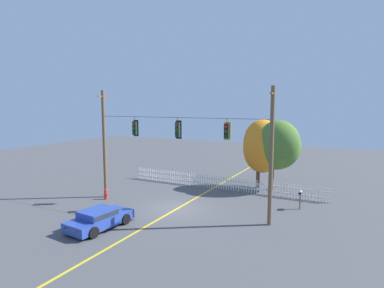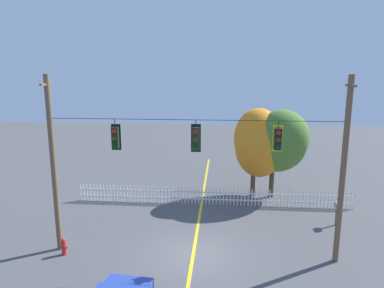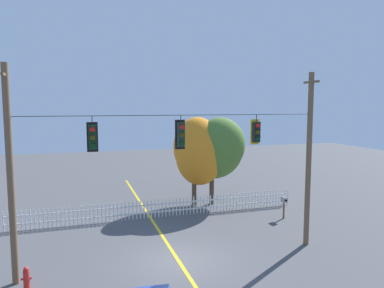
# 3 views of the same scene
# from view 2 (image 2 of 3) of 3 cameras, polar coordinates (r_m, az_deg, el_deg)

# --- Properties ---
(ground) EXTENTS (80.00, 80.00, 0.00)m
(ground) POSITION_cam_2_polar(r_m,az_deg,el_deg) (17.50, 0.19, -17.25)
(ground) COLOR #4C4C4F
(lane_centerline_stripe) EXTENTS (0.16, 36.00, 0.01)m
(lane_centerline_stripe) POSITION_cam_2_polar(r_m,az_deg,el_deg) (17.49, 0.19, -17.23)
(lane_centerline_stripe) COLOR gold
(lane_centerline_stripe) RESTS_ON ground
(signal_support_span) EXTENTS (13.17, 1.10, 8.31)m
(signal_support_span) POSITION_cam_2_polar(r_m,az_deg,el_deg) (15.87, 0.20, -3.73)
(signal_support_span) COLOR brown
(signal_support_span) RESTS_ON ground
(traffic_signal_northbound_primary) EXTENTS (0.43, 0.38, 1.43)m
(traffic_signal_northbound_primary) POSITION_cam_2_polar(r_m,az_deg,el_deg) (16.24, -12.14, 1.04)
(traffic_signal_northbound_primary) COLOR black
(traffic_signal_westbound_side) EXTENTS (0.43, 0.38, 1.45)m
(traffic_signal_westbound_side) POSITION_cam_2_polar(r_m,az_deg,el_deg) (15.57, 0.60, 0.89)
(traffic_signal_westbound_side) COLOR black
(traffic_signal_southbound_primary) EXTENTS (0.43, 0.38, 1.36)m
(traffic_signal_southbound_primary) POSITION_cam_2_polar(r_m,az_deg,el_deg) (15.70, 13.56, 0.78)
(traffic_signal_southbound_primary) COLOR black
(white_picket_fence) EXTENTS (17.54, 0.06, 1.11)m
(white_picket_fence) POSITION_cam_2_polar(r_m,az_deg,el_deg) (23.06, 3.36, -8.32)
(white_picket_fence) COLOR white
(white_picket_fence) RESTS_ON ground
(autumn_maple_near_fence) EXTENTS (3.36, 3.37, 6.00)m
(autumn_maple_near_fence) POSITION_cam_2_polar(r_m,az_deg,el_deg) (24.15, 10.66, 0.22)
(autumn_maple_near_fence) COLOR brown
(autumn_maple_near_fence) RESTS_ON ground
(autumn_maple_mid) EXTENTS (4.16, 3.79, 5.98)m
(autumn_maple_mid) POSITION_cam_2_polar(r_m,az_deg,el_deg) (24.24, 13.58, 0.55)
(autumn_maple_mid) COLOR #473828
(autumn_maple_mid) RESTS_ON ground
(fire_hydrant) EXTENTS (0.38, 0.22, 0.82)m
(fire_hydrant) POSITION_cam_2_polar(r_m,az_deg,el_deg) (18.33, -19.79, -15.15)
(fire_hydrant) COLOR red
(fire_hydrant) RESTS_ON ground
(roadside_mailbox) EXTENTS (0.25, 0.44, 1.31)m
(roadside_mailbox) POSITION_cam_2_polar(r_m,az_deg,el_deg) (21.49, 22.15, -9.32)
(roadside_mailbox) COLOR brown
(roadside_mailbox) RESTS_ON ground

